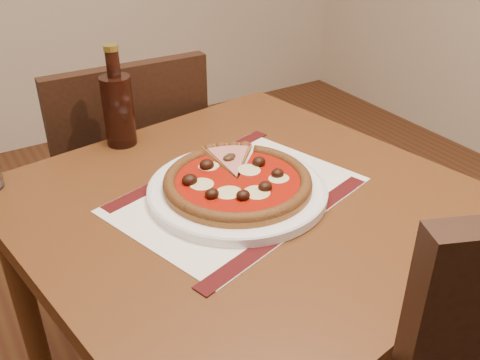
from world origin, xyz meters
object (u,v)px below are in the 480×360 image
Objects in this scene: bottle at (118,107)px; table at (245,241)px; plate at (238,190)px; pizza at (238,181)px; chair_far at (127,182)px.

table is at bearing -71.95° from bottle.
pizza reaches higher than plate.
bottle is (-0.11, 0.35, 0.19)m from table.
table is 0.13m from pizza.
table is 0.61m from chair_far.
bottle reaches higher than table.
chair_far reaches higher than table.
bottle reaches higher than chair_far.
table is 4.04× the size of bottle.
plate is (-0.01, 0.02, 0.11)m from table.
plate is at bearing 111.53° from table.
table is 0.41m from bottle.
bottle is at bearing 73.85° from chair_far.
bottle reaches higher than pizza.
plate is at bearing -72.13° from bottle.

